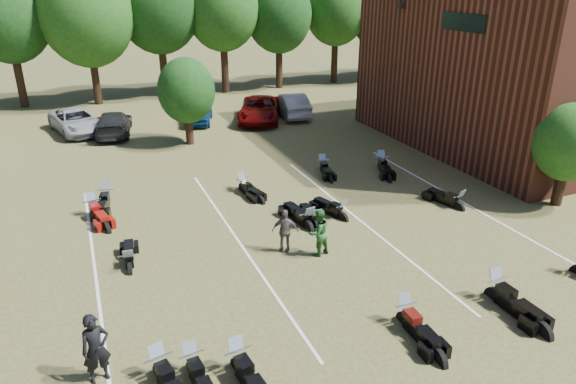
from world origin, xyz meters
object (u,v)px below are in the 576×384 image
person_black (96,349)px  car_4 (199,112)px  motorcycle_3 (238,371)px  person_grey (285,231)px  person_green (318,232)px

person_black → car_4: bearing=57.3°
motorcycle_3 → person_grey: bearing=49.7°
person_black → person_grey: bearing=18.8°
person_green → motorcycle_3: person_green is taller
person_green → motorcycle_3: (-4.30, -4.45, -0.86)m
car_4 → motorcycle_3: (-4.61, -23.34, -0.69)m
car_4 → person_black: person_black is taller
person_green → car_4: bearing=-106.4°
person_black → person_green: 8.21m
person_black → person_green: (7.44, 3.45, -0.06)m
person_black → person_grey: person_black is taller
person_green → person_grey: bearing=-50.2°
person_green → person_grey: person_green is taller
person_black → motorcycle_3: size_ratio=0.79×
person_black → person_green: size_ratio=1.07×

